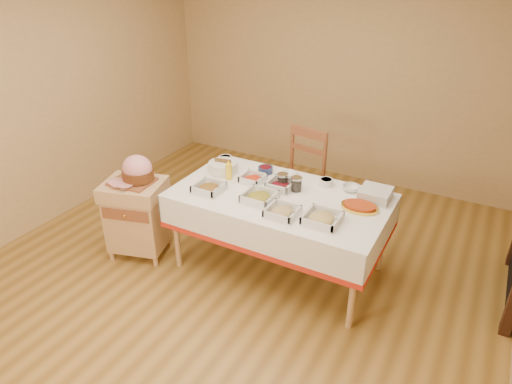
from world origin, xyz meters
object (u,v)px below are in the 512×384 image
ham_on_board (137,171)px  preserve_jar_right (296,185)px  dining_table (280,211)px  brass_platter (360,207)px  bread_basket (223,167)px  plate_stack (375,194)px  dining_chair (299,179)px  preserve_jar_left (283,181)px  butcher_cart (137,214)px  mustard_bottle (229,171)px

ham_on_board → preserve_jar_right: (1.32, 0.53, -0.05)m
dining_table → brass_platter: brass_platter is taller
ham_on_board → brass_platter: size_ratio=1.27×
bread_basket → plate_stack: bearing=6.6°
dining_chair → preserve_jar_left: bearing=-79.3°
preserve_jar_left → bread_basket: size_ratio=0.47×
butcher_cart → ham_on_board: ham_on_board is taller
butcher_cart → mustard_bottle: 0.96m
dining_table → mustard_bottle: 0.60m
butcher_cart → preserve_jar_left: 1.40m
butcher_cart → preserve_jar_right: size_ratio=6.00×
butcher_cart → bread_basket: 0.92m
preserve_jar_left → mustard_bottle: 0.50m
dining_table → mustard_bottle: mustard_bottle is taller
preserve_jar_left → brass_platter: preserve_jar_left is taller
preserve_jar_right → brass_platter: (0.58, -0.04, -0.04)m
butcher_cart → brass_platter: (1.94, 0.52, 0.35)m
dining_table → ham_on_board: size_ratio=4.65×
butcher_cart → bread_basket: (0.60, 0.58, 0.38)m
dining_table → preserve_jar_right: bearing=58.0°
ham_on_board → preserve_jar_left: size_ratio=3.11×
mustard_bottle → bread_basket: size_ratio=0.68×
plate_stack → brass_platter: size_ratio=0.81×
brass_platter → plate_stack: bearing=74.8°
dining_table → butcher_cart: 1.35m
ham_on_board → brass_platter: 1.96m
ham_on_board → bread_basket: bearing=44.4°
bread_basket → preserve_jar_left: bearing=-0.9°
bread_basket → brass_platter: 1.34m
preserve_jar_right → plate_stack: 0.67m
dining_table → dining_chair: dining_chair is taller
dining_table → butcher_cart: bearing=-161.7°
dining_chair → mustard_bottle: dining_chair is taller
brass_platter → dining_chair: bearing=140.0°
dining_chair → ham_on_board: dining_chair is taller
mustard_bottle → brass_platter: (1.21, 0.04, -0.06)m
preserve_jar_right → mustard_bottle: 0.64m
ham_on_board → brass_platter: (1.90, 0.49, -0.08)m
dining_chair → plate_stack: 1.06m
brass_platter → mustard_bottle: bearing=-178.1°
preserve_jar_left → ham_on_board: bearing=-155.6°
butcher_cart → bread_basket: size_ratio=2.78×
brass_platter → preserve_jar_right: bearing=175.6°
preserve_jar_right → mustard_bottle: size_ratio=0.68×
ham_on_board → mustard_bottle: 0.82m
dining_table → plate_stack: 0.82m
preserve_jar_right → brass_platter: bearing=-4.4°
mustard_bottle → brass_platter: bearing=1.9°
dining_chair → preserve_jar_left: (0.12, -0.65, 0.29)m
preserve_jar_right → mustard_bottle: mustard_bottle is taller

